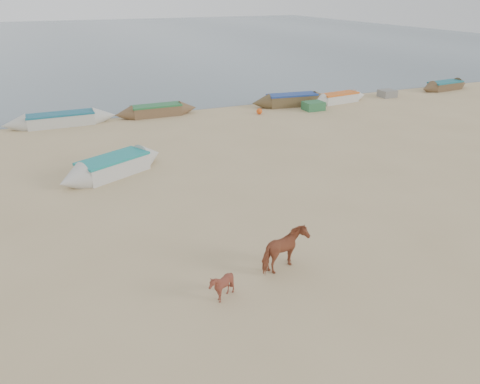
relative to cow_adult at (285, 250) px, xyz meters
name	(u,v)px	position (x,y,z in m)	size (l,w,h in m)	color
ground	(286,261)	(0.30, 0.39, -0.73)	(140.00, 140.00, 0.00)	tan
sea	(71,40)	(0.30, 82.39, -0.72)	(160.00, 160.00, 0.00)	slate
cow_adult	(285,250)	(0.00, 0.00, 0.00)	(0.78, 1.72, 1.45)	brown
calf_front	(222,286)	(-2.51, -0.73, -0.24)	(0.78, 0.88, 0.97)	brown
near_canoe	(114,166)	(-3.74, 11.01, -0.26)	(5.95, 1.47, 0.94)	beige
waterline_canoes	(198,109)	(4.05, 20.99, -0.30)	(59.58, 3.22, 0.96)	brown
beach_clutter	(191,115)	(3.15, 19.94, -0.43)	(44.73, 3.99, 0.64)	#316E36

